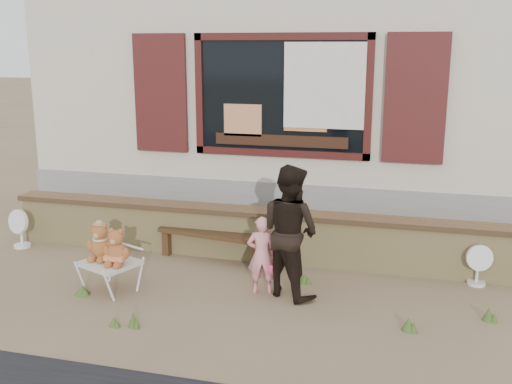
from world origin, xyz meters
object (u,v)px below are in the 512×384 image
(folding_chair, at_px, (110,264))
(adult, at_px, (290,231))
(child, at_px, (262,255))
(teddy_bear_right, at_px, (117,246))
(teddy_bear_left, at_px, (100,240))
(bench, at_px, (213,239))

(folding_chair, bearing_deg, adult, 34.17)
(child, bearing_deg, teddy_bear_right, -0.12)
(folding_chair, height_order, adult, adult)
(folding_chair, xyz_separation_m, adult, (1.99, 0.43, 0.42))
(folding_chair, relative_size, child, 0.81)
(teddy_bear_left, xyz_separation_m, teddy_bear_right, (0.26, -0.10, -0.01))
(teddy_bear_left, height_order, child, child)
(teddy_bear_right, xyz_separation_m, adult, (1.86, 0.48, 0.18))
(folding_chair, distance_m, child, 1.72)
(bench, distance_m, teddy_bear_left, 1.56)
(bench, height_order, teddy_bear_left, teddy_bear_left)
(adult, bearing_deg, teddy_bear_right, 44.53)
(teddy_bear_right, bearing_deg, bench, 85.00)
(teddy_bear_left, bearing_deg, adult, 32.07)
(teddy_bear_right, distance_m, adult, 1.93)
(teddy_bear_right, xyz_separation_m, child, (1.54, 0.46, -0.12))
(adult, bearing_deg, child, 34.36)
(teddy_bear_left, relative_size, adult, 0.30)
(adult, bearing_deg, teddy_bear_left, 40.09)
(child, bearing_deg, folding_chair, -3.02)
(bench, bearing_deg, adult, -26.26)
(teddy_bear_left, bearing_deg, folding_chair, 0.00)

